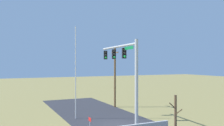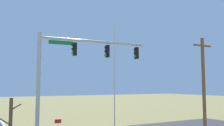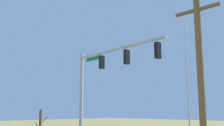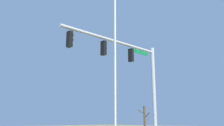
% 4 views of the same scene
% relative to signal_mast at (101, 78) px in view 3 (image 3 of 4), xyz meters
% --- Properties ---
extents(signal_mast, '(8.60, 0.98, 7.76)m').
position_rel_signal_mast_xyz_m(signal_mast, '(0.00, 0.00, 0.00)').
color(signal_mast, '#B2B5BA').
rests_on(signal_mast, ground_plane).
extents(flagpole, '(0.10, 0.10, 9.72)m').
position_rel_signal_mast_xyz_m(flagpole, '(-5.18, -3.03, -0.72)').
color(flagpole, silver).
rests_on(flagpole, ground_plane).
extents(utility_pole, '(1.90, 0.26, 7.82)m').
position_rel_signal_mast_xyz_m(utility_pole, '(-9.51, 3.62, -1.51)').
color(utility_pole, brown).
rests_on(utility_pole, ground_plane).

